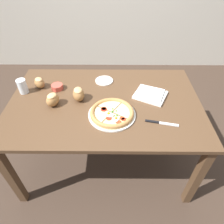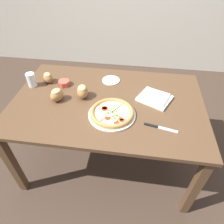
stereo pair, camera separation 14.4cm
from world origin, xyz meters
name	(u,v)px [view 2 (the right image)]	position (x,y,z in m)	size (l,w,h in m)	color
ground_plane	(108,157)	(0.00, 0.00, 0.00)	(12.00, 12.00, 0.00)	#3D2D23
dining_table	(108,109)	(0.00, 0.00, 0.66)	(1.51, 0.98, 0.75)	#513823
pizza	(112,113)	(0.06, -0.16, 0.77)	(0.35, 0.35, 0.05)	white
ramekin_bowl	(64,83)	(-0.41, 0.16, 0.77)	(0.10, 0.10, 0.04)	#C64C3D
napkin_folded	(155,98)	(0.37, 0.07, 0.77)	(0.30, 0.29, 0.04)	white
bread_piece_near	(48,78)	(-0.56, 0.18, 0.80)	(0.12, 0.13, 0.09)	olive
bread_piece_mid	(82,91)	(-0.20, 0.02, 0.81)	(0.11, 0.14, 0.11)	olive
bread_piece_far	(57,95)	(-0.39, -0.05, 0.80)	(0.12, 0.14, 0.10)	#A3703D
knife_main	(160,128)	(0.40, -0.25, 0.76)	(0.23, 0.07, 0.01)	silver
water_glass	(32,81)	(-0.67, 0.11, 0.80)	(0.07, 0.07, 0.12)	white
side_saucer	(111,80)	(-0.01, 0.28, 0.76)	(0.16, 0.16, 0.01)	white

